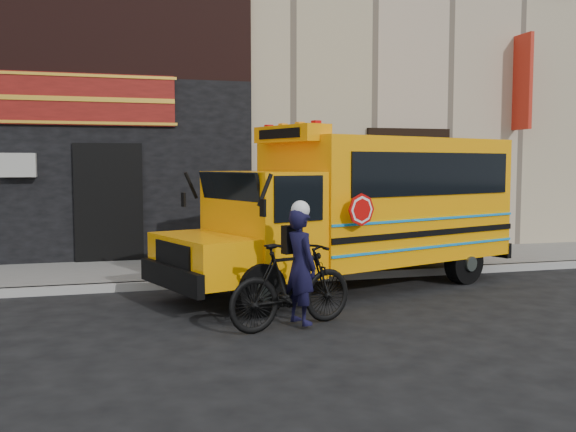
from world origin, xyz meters
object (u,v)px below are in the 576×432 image
(sign_pole, at_px, (463,200))
(bicycle, at_px, (292,285))
(cyclist, at_px, (300,270))
(school_bus, at_px, (361,205))

(sign_pole, bearing_deg, bicycle, -143.17)
(cyclist, bearing_deg, sign_pole, -72.70)
(school_bus, relative_size, sign_pole, 2.65)
(sign_pole, height_order, cyclist, sign_pole)
(sign_pole, xyz_separation_m, bicycle, (-4.78, -3.58, -0.92))
(school_bus, relative_size, cyclist, 4.48)
(bicycle, height_order, cyclist, cyclist)
(school_bus, height_order, bicycle, school_bus)
(school_bus, height_order, sign_pole, school_bus)
(school_bus, bearing_deg, cyclist, -127.07)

